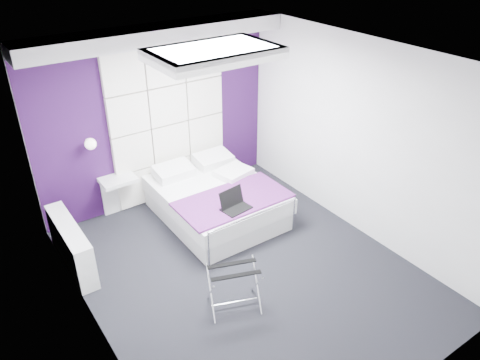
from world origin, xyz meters
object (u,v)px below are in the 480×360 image
at_px(wall_lamp, 90,143).
at_px(luggage_rack, 234,288).
at_px(nightstand, 118,180).
at_px(bed, 216,200).
at_px(radiator, 71,246).
at_px(laptop, 234,204).

bearing_deg(wall_lamp, luggage_rack, -76.46).
distance_m(wall_lamp, nightstand, 0.69).
xyz_separation_m(wall_lamp, bed, (1.40, -0.84, -0.95)).
bearing_deg(bed, wall_lamp, 149.09).
xyz_separation_m(wall_lamp, nightstand, (0.29, -0.04, -0.63)).
height_order(radiator, laptop, laptop).
bearing_deg(radiator, laptop, -19.96).
distance_m(bed, luggage_rack, 1.83).
relative_size(nightstand, laptop, 1.33).
height_order(wall_lamp, nightstand, wall_lamp).
distance_m(wall_lamp, bed, 1.88).
bearing_deg(wall_lamp, bed, -30.91).
xyz_separation_m(luggage_rack, laptop, (0.69, 1.02, 0.31)).
bearing_deg(luggage_rack, bed, 84.53).
xyz_separation_m(wall_lamp, radiator, (-0.64, -0.76, -0.92)).
distance_m(radiator, luggage_rack, 2.12).
bearing_deg(laptop, bed, 72.90).
bearing_deg(nightstand, wall_lamp, 172.07).
height_order(luggage_rack, laptop, laptop).
relative_size(radiator, bed, 0.66).
distance_m(radiator, bed, 2.04).
relative_size(bed, laptop, 5.00).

